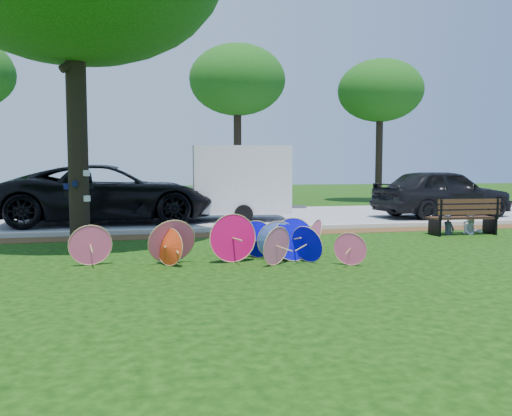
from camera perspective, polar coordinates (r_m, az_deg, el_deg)
The scene contains 12 objects.
ground at distance 8.89m, azimuth -0.30°, elevation -6.84°, with size 90.00×90.00×0.00m, color black.
mulch_strip at distance 13.26m, azimuth -4.50°, elevation -3.07°, with size 90.00×1.00×0.01m, color #472D16.
curb at distance 13.94m, azimuth -4.91°, elevation -2.47°, with size 90.00×0.30×0.12m, color #B7B5AD.
street at distance 18.04m, azimuth -6.71°, elevation -1.08°, with size 90.00×8.00×0.01m, color gray.
parasol_pile at distance 9.48m, azimuth -1.35°, elevation -3.72°, with size 5.29×2.49×0.92m.
black_van at distance 16.78m, azimuth -16.37°, elevation 1.54°, with size 3.11×6.74×1.87m, color black.
dark_pickup at distance 19.36m, azimuth 20.49°, elevation 1.63°, with size 2.07×5.14×1.75m, color black.
cargo_trailer at distance 16.94m, azimuth -1.64°, elevation 3.31°, with size 3.14×1.99×2.80m, color silver.
park_bench at distance 14.38m, azimuth 22.45°, elevation -0.92°, with size 1.83×0.69×0.95m, color black, non-canonical shape.
person_left at distance 14.21m, azimuth 21.19°, elevation -0.65°, with size 0.40×0.26×1.10m, color #363E49.
person_right at distance 14.61m, azimuth 23.48°, elevation -0.33°, with size 0.60×0.46×1.23m, color silver.
bg_trees at distance 23.98m, azimuth -5.61°, elevation 14.12°, with size 23.92×5.79×7.40m.
Camera 1 is at (-1.88, -8.51, 1.75)m, focal length 35.00 mm.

